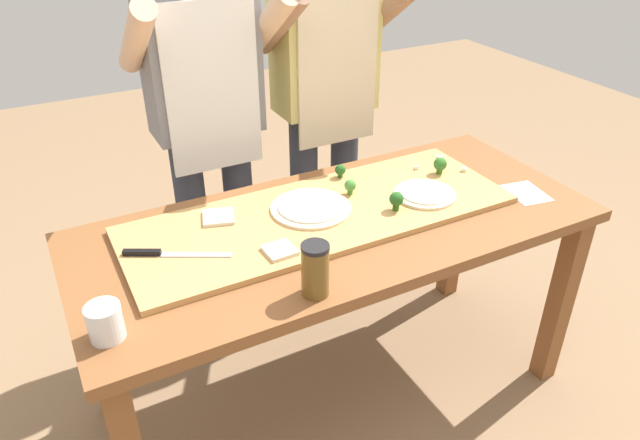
{
  "coord_description": "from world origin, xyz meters",
  "views": [
    {
      "loc": [
        -0.82,
        -1.42,
        1.77
      ],
      "look_at": [
        -0.06,
        0.0,
        0.8
      ],
      "focal_mm": 33.24,
      "sensor_mm": 36.0,
      "label": 1
    }
  ],
  "objects_px": {
    "pizza_whole_white_garlic": "(425,194)",
    "broccoli_floret_back_right": "(350,186)",
    "cook_left": "(206,106)",
    "flour_cup": "(105,324)",
    "pizza_slice_far_left": "(280,250)",
    "broccoli_floret_back_mid": "(396,200)",
    "prep_table": "(338,249)",
    "broccoli_floret_front_left": "(340,170)",
    "cheese_crumble_a": "(416,168)",
    "broccoli_floret_center_right": "(440,164)",
    "chefs_knife": "(162,253)",
    "pizza_whole_cheese_artichoke": "(311,208)",
    "cheese_crumble_c": "(440,159)",
    "recipe_note": "(526,193)",
    "sauce_jar": "(315,270)",
    "cheese_crumble_b": "(464,170)",
    "cook_right": "(326,86)",
    "pizza_slice_near_left": "(218,217)"
  },
  "relations": [
    {
      "from": "pizza_whole_white_garlic",
      "to": "broccoli_floret_back_right",
      "type": "xyz_separation_m",
      "value": [
        -0.22,
        0.13,
        0.03
      ]
    },
    {
      "from": "prep_table",
      "to": "broccoli_floret_back_right",
      "type": "height_order",
      "value": "broccoli_floret_back_right"
    },
    {
      "from": "pizza_whole_white_garlic",
      "to": "broccoli_floret_back_right",
      "type": "relative_size",
      "value": 3.84
    },
    {
      "from": "pizza_slice_far_left",
      "to": "cheese_crumble_c",
      "type": "xyz_separation_m",
      "value": [
        0.8,
        0.27,
        0.0
      ]
    },
    {
      "from": "broccoli_floret_back_right",
      "to": "sauce_jar",
      "type": "xyz_separation_m",
      "value": [
        -0.35,
        -0.41,
        0.03
      ]
    },
    {
      "from": "recipe_note",
      "to": "broccoli_floret_center_right",
      "type": "bearing_deg",
      "value": 130.52
    },
    {
      "from": "recipe_note",
      "to": "pizza_whole_cheese_artichoke",
      "type": "bearing_deg",
      "value": 163.22
    },
    {
      "from": "broccoli_floret_center_right",
      "to": "cheese_crumble_a",
      "type": "relative_size",
      "value": 4.85
    },
    {
      "from": "pizza_whole_white_garlic",
      "to": "flour_cup",
      "type": "distance_m",
      "value": 1.11
    },
    {
      "from": "cheese_crumble_c",
      "to": "cheese_crumble_b",
      "type": "bearing_deg",
      "value": -77.16
    },
    {
      "from": "broccoli_floret_center_right",
      "to": "broccoli_floret_back_right",
      "type": "xyz_separation_m",
      "value": [
        -0.37,
        0.02,
        -0.0
      ]
    },
    {
      "from": "pizza_slice_near_left",
      "to": "broccoli_floret_front_left",
      "type": "height_order",
      "value": "broccoli_floret_front_left"
    },
    {
      "from": "flour_cup",
      "to": "broccoli_floret_center_right",
      "type": "bearing_deg",
      "value": 13.71
    },
    {
      "from": "prep_table",
      "to": "pizza_slice_far_left",
      "type": "distance_m",
      "value": 0.3
    },
    {
      "from": "chefs_knife",
      "to": "pizza_slice_far_left",
      "type": "height_order",
      "value": "chefs_knife"
    },
    {
      "from": "recipe_note",
      "to": "cook_left",
      "type": "xyz_separation_m",
      "value": [
        -0.89,
        0.77,
        0.22
      ]
    },
    {
      "from": "broccoli_floret_back_mid",
      "to": "flour_cup",
      "type": "distance_m",
      "value": 0.96
    },
    {
      "from": "pizza_whole_cheese_artichoke",
      "to": "broccoli_floret_center_right",
      "type": "xyz_separation_m",
      "value": [
        0.54,
        0.01,
        0.03
      ]
    },
    {
      "from": "pizza_whole_cheese_artichoke",
      "to": "broccoli_floret_back_mid",
      "type": "xyz_separation_m",
      "value": [
        0.24,
        -0.13,
        0.03
      ]
    },
    {
      "from": "broccoli_floret_back_right",
      "to": "cook_right",
      "type": "height_order",
      "value": "cook_right"
    },
    {
      "from": "sauce_jar",
      "to": "cook_right",
      "type": "distance_m",
      "value": 1.07
    },
    {
      "from": "cheese_crumble_c",
      "to": "flour_cup",
      "type": "relative_size",
      "value": 0.22
    },
    {
      "from": "cheese_crumble_b",
      "to": "sauce_jar",
      "type": "height_order",
      "value": "sauce_jar"
    },
    {
      "from": "broccoli_floret_back_mid",
      "to": "sauce_jar",
      "type": "distance_m",
      "value": 0.49
    },
    {
      "from": "pizza_whole_cheese_artichoke",
      "to": "sauce_jar",
      "type": "xyz_separation_m",
      "value": [
        -0.18,
        -0.38,
        0.05
      ]
    },
    {
      "from": "cook_right",
      "to": "broccoli_floret_center_right",
      "type": "bearing_deg",
      "value": -70.86
    },
    {
      "from": "broccoli_floret_back_right",
      "to": "pizza_whole_cheese_artichoke",
      "type": "bearing_deg",
      "value": -169.56
    },
    {
      "from": "cheese_crumble_c",
      "to": "sauce_jar",
      "type": "bearing_deg",
      "value": -148.87
    },
    {
      "from": "prep_table",
      "to": "broccoli_floret_back_right",
      "type": "relative_size",
      "value": 30.84
    },
    {
      "from": "broccoli_floret_center_right",
      "to": "chefs_knife",
      "type": "bearing_deg",
      "value": -177.61
    },
    {
      "from": "cook_left",
      "to": "flour_cup",
      "type": "bearing_deg",
      "value": -123.53
    },
    {
      "from": "flour_cup",
      "to": "cook_left",
      "type": "bearing_deg",
      "value": 56.47
    },
    {
      "from": "chefs_knife",
      "to": "broccoli_floret_back_mid",
      "type": "height_order",
      "value": "broccoli_floret_back_mid"
    },
    {
      "from": "pizza_slice_far_left",
      "to": "cook_left",
      "type": "bearing_deg",
      "value": 86.75
    },
    {
      "from": "chefs_knife",
      "to": "pizza_whole_white_garlic",
      "type": "bearing_deg",
      "value": -4.35
    },
    {
      "from": "prep_table",
      "to": "pizza_slice_far_left",
      "type": "relative_size",
      "value": 19.47
    },
    {
      "from": "broccoli_floret_center_right",
      "to": "cook_left",
      "type": "bearing_deg",
      "value": 142.22
    },
    {
      "from": "cook_left",
      "to": "cheese_crumble_a",
      "type": "bearing_deg",
      "value": -36.21
    },
    {
      "from": "prep_table",
      "to": "cheese_crumble_c",
      "type": "height_order",
      "value": "cheese_crumble_c"
    },
    {
      "from": "prep_table",
      "to": "flour_cup",
      "type": "xyz_separation_m",
      "value": [
        -0.76,
        -0.21,
        0.15
      ]
    },
    {
      "from": "broccoli_floret_front_left",
      "to": "cheese_crumble_b",
      "type": "xyz_separation_m",
      "value": [
        0.43,
        -0.17,
        -0.02
      ]
    },
    {
      "from": "flour_cup",
      "to": "cook_left",
      "type": "height_order",
      "value": "cook_left"
    },
    {
      "from": "pizza_whole_white_garlic",
      "to": "cheese_crumble_b",
      "type": "bearing_deg",
      "value": 19.1
    },
    {
      "from": "cook_left",
      "to": "broccoli_floret_back_mid",
      "type": "bearing_deg",
      "value": -59.71
    },
    {
      "from": "pizza_whole_white_garlic",
      "to": "flour_cup",
      "type": "height_order",
      "value": "flour_cup"
    },
    {
      "from": "pizza_whole_cheese_artichoke",
      "to": "sauce_jar",
      "type": "height_order",
      "value": "sauce_jar"
    },
    {
      "from": "prep_table",
      "to": "pizza_whole_white_garlic",
      "type": "height_order",
      "value": "pizza_whole_white_garlic"
    },
    {
      "from": "broccoli_floret_front_left",
      "to": "cheese_crumble_a",
      "type": "height_order",
      "value": "broccoli_floret_front_left"
    },
    {
      "from": "pizza_slice_near_left",
      "to": "flour_cup",
      "type": "distance_m",
      "value": 0.56
    },
    {
      "from": "broccoli_floret_center_right",
      "to": "flour_cup",
      "type": "relative_size",
      "value": 0.67
    }
  ]
}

